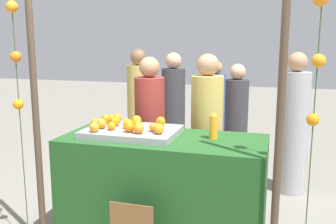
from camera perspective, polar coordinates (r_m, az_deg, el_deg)
stall_counter at (r=3.51m, az=-0.71°, el=-11.23°), size 1.79×0.79×0.94m
orange_tray at (r=3.45m, az=-5.38°, el=-2.95°), size 0.82×0.58×0.06m
orange_0 at (r=3.24m, az=-4.41°, el=-2.44°), size 0.09×0.09×0.09m
orange_1 at (r=3.54m, az=-10.78°, el=-1.58°), size 0.08×0.08×0.08m
orange_2 at (r=3.47m, az=-9.88°, el=-1.71°), size 0.09×0.09×0.09m
orange_3 at (r=3.55m, az=-7.90°, el=-1.40°), size 0.09×0.09×0.09m
orange_4 at (r=3.30m, az=-5.79°, el=-2.24°), size 0.09×0.09×0.09m
orange_5 at (r=3.40m, az=-8.41°, el=-2.07°), size 0.07×0.07×0.07m
orange_6 at (r=3.74m, az=-8.43°, el=-0.93°), size 0.07×0.07×0.07m
orange_7 at (r=3.44m, az=-6.01°, el=-1.76°), size 0.09×0.09×0.09m
orange_8 at (r=3.68m, az=-9.27°, el=-1.03°), size 0.08×0.08×0.08m
orange_9 at (r=3.51m, az=-1.10°, el=-1.42°), size 0.09×0.09×0.09m
orange_10 at (r=3.35m, az=-10.94°, el=-2.24°), size 0.09×0.09×0.09m
orange_11 at (r=3.69m, az=-7.59°, el=-0.92°), size 0.09×0.09×0.09m
orange_12 at (r=3.32m, az=-2.16°, el=-2.28°), size 0.07×0.07×0.07m
orange_13 at (r=3.59m, az=-4.69°, el=-1.21°), size 0.09×0.09×0.09m
orange_14 at (r=3.46m, az=-4.64°, el=-1.70°), size 0.08×0.08×0.08m
orange_15 at (r=3.22m, az=-1.34°, el=-2.53°), size 0.09×0.09×0.09m
juice_bottle at (r=3.31m, az=6.80°, el=-2.24°), size 0.07×0.07×0.22m
vendor_left at (r=4.15m, az=-2.71°, el=-3.68°), size 0.32×0.32×1.61m
vendor_right at (r=4.01m, az=5.76°, el=-4.00°), size 0.33×0.33×1.64m
crowd_person_0 at (r=5.46m, az=-4.33°, el=0.01°), size 0.33×0.33×1.66m
crowd_person_1 at (r=5.31m, az=0.80°, el=-0.48°), size 0.32×0.32×1.61m
crowd_person_2 at (r=4.67m, az=18.21°, el=-2.37°), size 0.33×0.33×1.65m
crowd_person_3 at (r=5.83m, az=7.02°, el=-0.18°), size 0.30×0.30×1.48m
crowd_person_4 at (r=5.02m, az=10.09°, el=-1.98°), size 0.30×0.30×1.49m
canopy_post_left at (r=3.36m, az=-19.11°, el=-0.50°), size 0.06×0.06×2.32m
canopy_post_right at (r=2.74m, az=16.28°, el=-2.75°), size 0.06×0.06×2.32m
garland_strand_left at (r=3.36m, az=-21.82°, el=7.88°), size 0.10×0.10×2.14m
garland_strand_right at (r=2.68m, az=21.40°, el=7.79°), size 0.11×0.11×2.14m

